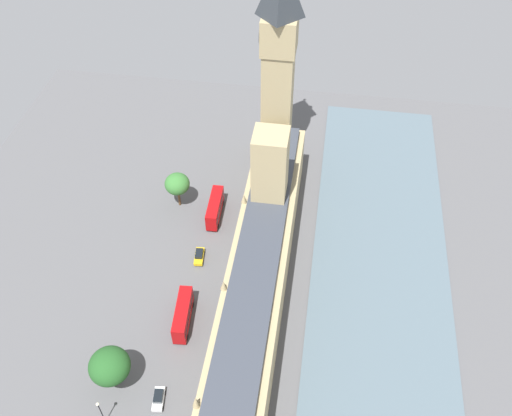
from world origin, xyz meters
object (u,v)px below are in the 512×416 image
object	(u,v)px
street_lamp_corner	(100,409)
plane_tree_by_river_gate	(177,184)
double_decker_bus_under_trees	(215,208)
parliament_building	(261,256)
plane_tree_near_tower	(110,366)
clock_tower	(278,63)
street_lamp_opposite_hall	(116,371)
car_white_leading	(158,398)
car_yellow_cab_trailing	(199,256)
double_decker_bus_far_end	(183,315)
pedestrian_midblock	(222,301)

from	to	relation	value
street_lamp_corner	plane_tree_by_river_gate	bearing A→B (deg)	-89.95
double_decker_bus_under_trees	street_lamp_corner	xyz separation A→B (m)	(8.93, 50.13, 2.19)
parliament_building	plane_tree_near_tower	xyz separation A→B (m)	(22.23, 26.98, -1.16)
clock_tower	street_lamp_opposite_hall	size ratio (longest dim) A/B	8.20
clock_tower	plane_tree_near_tower	distance (m)	72.71
car_white_leading	street_lamp_opposite_hall	size ratio (longest dim) A/B	0.72
street_lamp_opposite_hall	car_white_leading	bearing A→B (deg)	163.44
parliament_building	car_yellow_cab_trailing	size ratio (longest dim) A/B	15.44
street_lamp_opposite_hall	street_lamp_corner	size ratio (longest dim) A/B	0.90
clock_tower	double_decker_bus_far_end	world-z (taller)	clock_tower
parliament_building	street_lamp_opposite_hall	size ratio (longest dim) A/B	11.56
clock_tower	street_lamp_corner	xyz separation A→B (m)	(19.86, 73.72, -21.86)
double_decker_bus_under_trees	car_yellow_cab_trailing	bearing A→B (deg)	-95.85
clock_tower	parliament_building	bearing A→B (deg)	92.88
double_decker_bus_under_trees	car_yellow_cab_trailing	xyz separation A→B (m)	(0.89, 12.86, -1.75)
car_white_leading	pedestrian_midblock	bearing A→B (deg)	-114.89
double_decker_bus_under_trees	street_lamp_opposite_hall	distance (m)	43.74
double_decker_bus_under_trees	street_lamp_corner	bearing A→B (deg)	-102.01
clock_tower	car_white_leading	distance (m)	74.36
car_white_leading	double_decker_bus_under_trees	bearing A→B (deg)	-98.28
clock_tower	double_decker_bus_under_trees	bearing A→B (deg)	65.13
pedestrian_midblock	plane_tree_near_tower	size ratio (longest dim) A/B	0.17
car_yellow_cab_trailing	double_decker_bus_far_end	bearing A→B (deg)	86.24
car_yellow_cab_trailing	plane_tree_near_tower	world-z (taller)	plane_tree_near_tower
pedestrian_midblock	street_lamp_corner	size ratio (longest dim) A/B	0.23
plane_tree_near_tower	double_decker_bus_under_trees	bearing A→B (deg)	-102.12
double_decker_bus_under_trees	pedestrian_midblock	distance (m)	24.20
street_lamp_corner	car_white_leading	bearing A→B (deg)	-148.13
parliament_building	plane_tree_near_tower	world-z (taller)	parliament_building
pedestrian_midblock	car_yellow_cab_trailing	bearing A→B (deg)	133.76
clock_tower	double_decker_bus_under_trees	size ratio (longest dim) A/B	4.88
plane_tree_by_river_gate	street_lamp_opposite_hall	bearing A→B (deg)	90.47
pedestrian_midblock	plane_tree_by_river_gate	size ratio (longest dim) A/B	0.18
car_yellow_cab_trailing	pedestrian_midblock	size ratio (longest dim) A/B	2.88
double_decker_bus_under_trees	parliament_building	bearing A→B (deg)	-53.45
street_lamp_opposite_hall	clock_tower	bearing A→B (deg)	-106.39
double_decker_bus_under_trees	double_decker_bus_far_end	world-z (taller)	same
double_decker_bus_far_end	street_lamp_corner	distance (m)	23.02
parliament_building	car_white_leading	size ratio (longest dim) A/B	15.99
clock_tower	car_white_leading	xyz separation A→B (m)	(11.83, 68.73, -25.80)
plane_tree_by_river_gate	street_lamp_opposite_hall	world-z (taller)	plane_tree_by_river_gate
double_decker_bus_under_trees	double_decker_bus_far_end	bearing A→B (deg)	-92.65
double_decker_bus_far_end	pedestrian_midblock	distance (m)	8.70
parliament_building	plane_tree_by_river_gate	distance (m)	28.80
double_decker_bus_far_end	pedestrian_midblock	world-z (taller)	double_decker_bus_far_end
car_yellow_cab_trailing	plane_tree_by_river_gate	xyz separation A→B (m)	(8.09, -15.22, 5.73)
car_yellow_cab_trailing	pedestrian_midblock	distance (m)	12.59
double_decker_bus_under_trees	plane_tree_by_river_gate	size ratio (longest dim) A/B	1.17
parliament_building	plane_tree_near_tower	size ratio (longest dim) A/B	7.59
plane_tree_near_tower	street_lamp_opposite_hall	size ratio (longest dim) A/B	1.52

